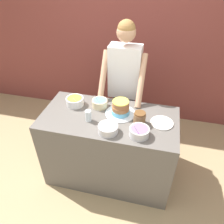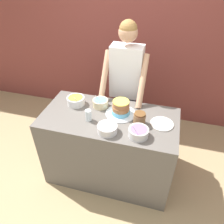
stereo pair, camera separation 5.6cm
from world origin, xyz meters
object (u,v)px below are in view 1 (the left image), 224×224
object	(u,v)px
ceramic_plate	(162,123)
stoneware_jar	(140,118)
cake	(121,109)
drinking_glass	(88,116)
frosting_bowl_blue	(100,103)
frosting_bowl_purple	(139,132)
frosting_bowl_pink	(108,128)
frosting_bowl_orange	(75,101)
person_baker	(124,78)

from	to	relation	value
ceramic_plate	stoneware_jar	size ratio (longest dim) A/B	1.78
cake	ceramic_plate	bearing A→B (deg)	-7.49
drinking_glass	cake	bearing A→B (deg)	32.40
frosting_bowl_blue	drinking_glass	distance (m)	0.27
drinking_glass	stoneware_jar	size ratio (longest dim) A/B	0.93
frosting_bowl_purple	frosting_bowl_blue	distance (m)	0.61
stoneware_jar	cake	bearing A→B (deg)	153.80
frosting_bowl_pink	stoneware_jar	bearing A→B (deg)	37.02
frosting_bowl_blue	frosting_bowl_pink	xyz separation A→B (m)	(0.20, -0.39, -0.00)
stoneware_jar	drinking_glass	bearing A→B (deg)	-171.08
frosting_bowl_purple	frosting_bowl_blue	xyz separation A→B (m)	(-0.49, 0.37, 0.00)
frosting_bowl_blue	frosting_bowl_orange	world-z (taller)	frosting_bowl_blue
person_baker	frosting_bowl_blue	distance (m)	0.48
person_baker	frosting_bowl_purple	distance (m)	0.85
drinking_glass	stoneware_jar	world-z (taller)	stoneware_jar
cake	drinking_glass	size ratio (longest dim) A/B	2.68
person_baker	stoneware_jar	bearing A→B (deg)	-65.47
cake	stoneware_jar	bearing A→B (deg)	-26.20
frosting_bowl_blue	frosting_bowl_orange	bearing A→B (deg)	-173.87
frosting_bowl_orange	ceramic_plate	size ratio (longest dim) A/B	0.84
frosting_bowl_purple	frosting_bowl_pink	world-z (taller)	frosting_bowl_purple
ceramic_plate	stoneware_jar	world-z (taller)	stoneware_jar
frosting_bowl_orange	ceramic_plate	distance (m)	0.98
cake	frosting_bowl_blue	distance (m)	0.26
frosting_bowl_blue	stoneware_jar	world-z (taller)	frosting_bowl_blue
cake	frosting_bowl_orange	bearing A→B (deg)	174.87
frosting_bowl_purple	frosting_bowl_pink	xyz separation A→B (m)	(-0.30, -0.02, -0.00)
person_baker	frosting_bowl_purple	bearing A→B (deg)	-69.24
person_baker	frosting_bowl_orange	world-z (taller)	person_baker
frosting_bowl_blue	ceramic_plate	world-z (taller)	frosting_bowl_blue
stoneware_jar	ceramic_plate	bearing A→B (deg)	12.32
frosting_bowl_orange	ceramic_plate	world-z (taller)	frosting_bowl_orange
ceramic_plate	cake	bearing A→B (deg)	172.51
frosting_bowl_orange	drinking_glass	size ratio (longest dim) A/B	1.62
frosting_bowl_orange	frosting_bowl_pink	distance (m)	0.60
frosting_bowl_blue	drinking_glass	world-z (taller)	frosting_bowl_blue
frosting_bowl_blue	stoneware_jar	distance (m)	0.50
frosting_bowl_orange	frosting_bowl_pink	size ratio (longest dim) A/B	1.02
ceramic_plate	frosting_bowl_blue	bearing A→B (deg)	168.88
cake	frosting_bowl_blue	xyz separation A→B (m)	(-0.25, 0.08, -0.02)
cake	frosting_bowl_orange	distance (m)	0.54
frosting_bowl_blue	ceramic_plate	distance (m)	0.71
drinking_glass	frosting_bowl_purple	bearing A→B (deg)	-10.94
stoneware_jar	frosting_bowl_pink	bearing A→B (deg)	-142.98
frosting_bowl_pink	ceramic_plate	size ratio (longest dim) A/B	0.83
cake	frosting_bowl_pink	bearing A→B (deg)	-100.23
cake	frosting_bowl_purple	xyz separation A→B (m)	(0.24, -0.29, -0.02)
frosting_bowl_orange	cake	bearing A→B (deg)	-5.13
stoneware_jar	person_baker	bearing A→B (deg)	114.53
stoneware_jar	frosting_bowl_purple	bearing A→B (deg)	-82.87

